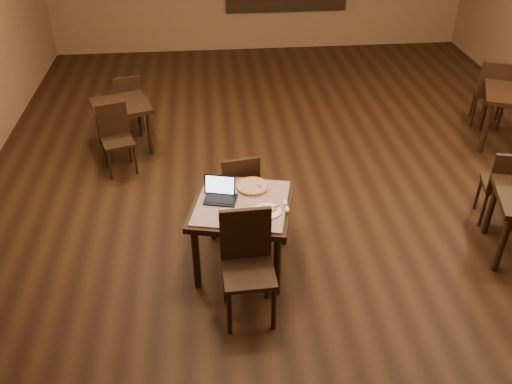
{
  "coord_description": "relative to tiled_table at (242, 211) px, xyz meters",
  "views": [
    {
      "loc": [
        -1.12,
        -5.63,
        3.68
      ],
      "look_at": [
        -0.71,
        -1.44,
        0.85
      ],
      "focal_mm": 38.0,
      "sensor_mm": 36.0,
      "label": 1
    }
  ],
  "objects": [
    {
      "name": "tiled_table",
      "position": [
        0.0,
        0.0,
        0.0
      ],
      "size": [
        1.11,
        1.11,
        0.76
      ],
      "rotation": [
        0.0,
        0.0,
        -0.23
      ],
      "color": "black",
      "rests_on": "ground"
    },
    {
      "name": "ground",
      "position": [
        0.85,
        1.47,
        -0.66
      ],
      "size": [
        10.0,
        10.0,
        0.0
      ],
      "primitive_type": "plane",
      "color": "black",
      "rests_on": "ground"
    },
    {
      "name": "chair_main_near",
      "position": [
        -0.0,
        -0.61,
        -0.08
      ],
      "size": [
        0.47,
        0.47,
        1.03
      ],
      "rotation": [
        0.0,
        0.0,
        0.04
      ],
      "color": "black",
      "rests_on": "ground"
    },
    {
      "name": "plate",
      "position": [
        0.22,
        -0.18,
        0.11
      ],
      "size": [
        0.25,
        0.25,
        0.01
      ],
      "primitive_type": "cylinder",
      "color": "white",
      "rests_on": "tiled_table"
    },
    {
      "name": "other_table_a_chair_far",
      "position": [
        3.81,
        2.74,
        -0.09
      ],
      "size": [
        0.57,
        0.57,
        1.0
      ],
      "rotation": [
        0.0,
        0.0,
        2.73
      ],
      "color": "black",
      "rests_on": "ground"
    },
    {
      "name": "chair_main_far",
      "position": [
        0.01,
        0.62,
        -0.14
      ],
      "size": [
        0.46,
        0.46,
        0.92
      ],
      "rotation": [
        0.0,
        0.0,
        3.3
      ],
      "color": "black",
      "rests_on": "ground"
    },
    {
      "name": "other_table_c_chair_far",
      "position": [
        2.86,
        0.41,
        -0.14
      ],
      "size": [
        0.49,
        0.49,
        0.92
      ],
      "rotation": [
        0.0,
        0.0,
        2.87
      ],
      "color": "black",
      "rests_on": "ground"
    },
    {
      "name": "other_table_b_chair_far",
      "position": [
        -1.4,
        3.05,
        -0.17
      ],
      "size": [
        0.47,
        0.47,
        0.87
      ],
      "rotation": [
        0.0,
        0.0,
        3.45
      ],
      "color": "black",
      "rests_on": "ground"
    },
    {
      "name": "pizza_pan",
      "position": [
        0.12,
        0.24,
        0.11
      ],
      "size": [
        0.36,
        0.36,
        0.01
      ],
      "primitive_type": "cylinder",
      "color": "silver",
      "rests_on": "tiled_table"
    },
    {
      "name": "spatula",
      "position": [
        0.14,
        0.22,
        0.13
      ],
      "size": [
        0.21,
        0.24,
        0.01
      ],
      "primitive_type": "cube",
      "rotation": [
        0.0,
        0.0,
        0.59
      ],
      "color": "silver",
      "rests_on": "pizza_whole"
    },
    {
      "name": "napkin_roll",
      "position": [
        0.4,
        -0.14,
        0.12
      ],
      "size": [
        0.04,
        0.17,
        0.04
      ],
      "rotation": [
        0.0,
        0.0,
        0.0
      ],
      "color": "white",
      "rests_on": "tiled_table"
    },
    {
      "name": "pizza_slice",
      "position": [
        0.22,
        -0.18,
        0.13
      ],
      "size": [
        0.24,
        0.24,
        0.02
      ],
      "primitive_type": null,
      "rotation": [
        0.0,
        0.0,
        0.47
      ],
      "color": "#CFBB8A",
      "rests_on": "plate"
    },
    {
      "name": "laptop",
      "position": [
        -0.2,
        0.1,
        0.16
      ],
      "size": [
        0.34,
        0.3,
        0.2
      ],
      "rotation": [
        0.0,
        0.0,
        -0.24
      ],
      "color": "black",
      "rests_on": "tiled_table"
    },
    {
      "name": "pizza_whole",
      "position": [
        0.12,
        0.24,
        0.12
      ],
      "size": [
        0.32,
        0.32,
        0.02
      ],
      "color": "#CFBB8A",
      "rests_on": "pizza_pan"
    },
    {
      "name": "other_table_b",
      "position": [
        -1.42,
        2.54,
        -0.1
      ],
      "size": [
        0.9,
        0.9,
        0.67
      ],
      "rotation": [
        0.0,
        0.0,
        0.31
      ],
      "color": "black",
      "rests_on": "ground"
    },
    {
      "name": "other_table_b_chair_near",
      "position": [
        -1.44,
        2.03,
        -0.17
      ],
      "size": [
        0.47,
        0.47,
        0.87
      ],
      "rotation": [
        0.0,
        0.0,
        0.31
      ],
      "color": "black",
      "rests_on": "ground"
    }
  ]
}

